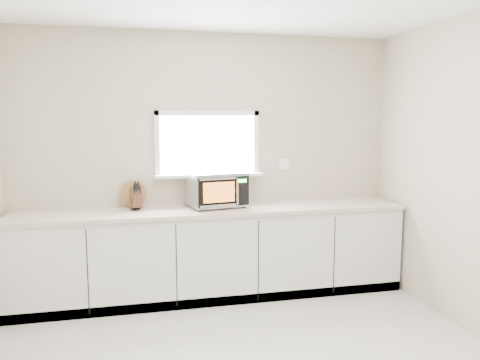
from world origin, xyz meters
name	(u,v)px	position (x,y,z in m)	size (l,w,h in m)	color
back_wall	(208,162)	(0.00, 2.00, 1.36)	(4.00, 0.17, 2.70)	#B7AF91
cabinets	(213,254)	(0.00, 1.70, 0.44)	(3.92, 0.60, 0.88)	silver
countertop	(213,210)	(0.00, 1.69, 0.90)	(3.92, 0.64, 0.04)	beige
microwave	(217,189)	(0.06, 1.78, 1.11)	(0.62, 0.53, 0.36)	black
knife_block	(136,197)	(-0.75, 1.79, 1.04)	(0.13, 0.21, 0.29)	#4E2F1B
cutting_board	(133,194)	(-0.78, 1.94, 1.05)	(0.27, 0.27, 0.02)	olive
coffee_grinder	(236,198)	(0.24, 1.71, 1.01)	(0.12, 0.12, 0.19)	#B0B3B8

